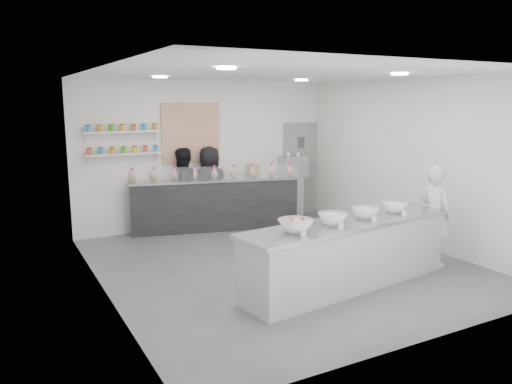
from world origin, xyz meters
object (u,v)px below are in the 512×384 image
espresso_machine (293,166)px  staff_right (210,187)px  staff_left (182,189)px  prep_counter (348,254)px  espresso_ledge (276,198)px  back_bar (215,204)px  woman_prep (435,215)px

espresso_machine → staff_right: 2.04m
espresso_machine → staff_left: bearing=179.4°
prep_counter → espresso_machine: bearing=60.4°
espresso_ledge → staff_left: bearing=179.3°
espresso_machine → prep_counter: bearing=-112.2°
back_bar → prep_counter: bearing=-70.4°
back_bar → staff_right: bearing=102.9°
espresso_machine → staff_right: staff_right is taller
back_bar → espresso_machine: (2.02, 0.22, 0.62)m
staff_left → back_bar: bearing=139.1°
espresso_ledge → espresso_machine: 0.81m
prep_counter → woman_prep: bearing=-4.4°
back_bar → woman_prep: bearing=-45.6°
woman_prep → staff_left: bearing=33.5°
staff_left → espresso_ledge: bearing=160.8°
espresso_ledge → prep_counter: bearing=-106.6°
prep_counter → espresso_ledge: bearing=65.9°
espresso_machine → woman_prep: woman_prep is taller
back_bar → staff_left: size_ratio=2.03×
back_bar → staff_left: staff_left is taller
back_bar → staff_left: 0.72m
prep_counter → espresso_machine: (1.65, 4.04, 0.67)m
staff_left → staff_right: 0.61m
staff_left → prep_counter: bearing=85.1°
back_bar → espresso_ledge: size_ratio=2.73×
back_bar → woman_prep: 4.32m
staff_right → espresso_ledge: bearing=-172.1°
woman_prep → staff_right: bearing=27.2°
prep_counter → staff_right: (-0.37, 4.07, 0.37)m
espresso_machine → staff_right: size_ratio=0.34×
woman_prep → staff_right: 4.53m
staff_right → espresso_machine: bearing=-171.9°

